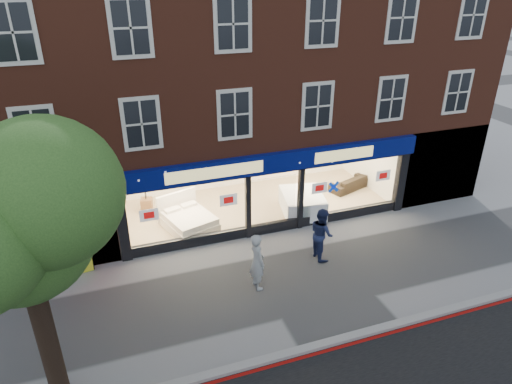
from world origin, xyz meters
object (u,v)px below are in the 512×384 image
display_bed (188,219)px  a_board (83,261)px  sofa (349,183)px  mattress_stack (302,203)px  pedestrian_blue (322,233)px  pedestrian_grey (257,261)px

display_bed → a_board: (-3.83, -1.63, 0.03)m
display_bed → sofa: (7.59, 0.96, -0.03)m
mattress_stack → display_bed: bearing=176.0°
sofa → mattress_stack: bearing=4.3°
display_bed → a_board: display_bed is taller
sofa → a_board: (-11.42, -2.58, 0.06)m
sofa → a_board: size_ratio=2.21×
mattress_stack → a_board: a_board is taller
display_bed → a_board: bearing=-174.2°
display_bed → pedestrian_blue: size_ratio=1.29×
sofa → a_board: bearing=-6.6°
mattress_stack → pedestrian_blue: size_ratio=1.23×
display_bed → pedestrian_grey: 4.47m
sofa → pedestrian_blue: size_ratio=1.07×
display_bed → sofa: 7.65m
display_bed → mattress_stack: size_ratio=1.05×
sofa → pedestrian_grey: 8.16m
mattress_stack → a_board: (-8.50, -1.30, -0.05)m
sofa → pedestrian_grey: pedestrian_grey is taller
mattress_stack → pedestrian_blue: bearing=-102.8°
display_bed → sofa: display_bed is taller
pedestrian_grey → pedestrian_blue: size_ratio=1.02×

